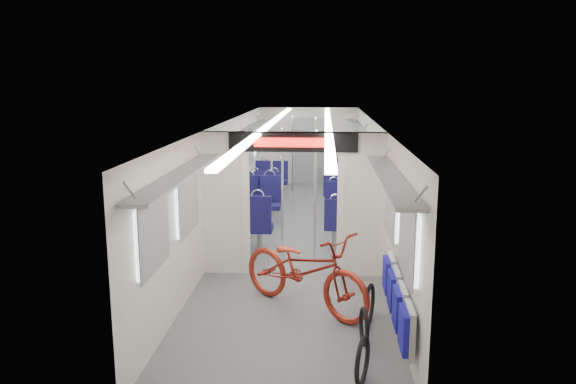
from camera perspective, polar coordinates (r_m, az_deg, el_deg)
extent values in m
plane|color=#515456|center=(11.17, 1.10, -4.77)|extent=(12.00, 12.00, 0.00)
cube|color=silver|center=(11.07, -6.40, 1.12)|extent=(0.02, 12.00, 2.30)
cube|color=silver|center=(10.94, 8.74, 0.94)|extent=(0.02, 12.00, 2.30)
cube|color=silver|center=(16.84, 2.07, 4.68)|extent=(2.90, 0.02, 2.30)
cube|color=silver|center=(5.13, -2.03, -10.96)|extent=(2.90, 0.02, 2.30)
cube|color=silver|center=(10.76, 1.15, 7.08)|extent=(2.90, 12.00, 0.02)
cube|color=white|center=(10.80, -1.79, 6.93)|extent=(0.12, 11.40, 0.04)
cube|color=white|center=(10.75, 4.10, 6.89)|extent=(0.12, 11.40, 0.04)
cube|color=silver|center=(9.11, -6.55, -2.05)|extent=(0.65, 0.18, 2.00)
cube|color=silver|center=(8.99, 7.71, -2.26)|extent=(0.65, 0.18, 2.00)
cube|color=silver|center=(8.78, 0.55, 5.15)|extent=(2.90, 0.18, 0.30)
cylinder|color=silver|center=(9.06, -4.53, -2.08)|extent=(0.20, 0.20, 2.00)
cylinder|color=silver|center=(8.97, 5.64, -2.24)|extent=(0.20, 0.20, 2.00)
cube|color=black|center=(8.68, 0.50, 5.07)|extent=(2.00, 0.03, 0.30)
cube|color=#FF0C07|center=(8.65, 0.50, 5.05)|extent=(1.20, 0.02, 0.14)
cube|color=silver|center=(6.45, -13.65, -4.24)|extent=(0.04, 1.00, 0.75)
cube|color=silver|center=(6.23, 12.25, -4.73)|extent=(0.04, 1.00, 0.75)
cube|color=silver|center=(7.94, -10.25, -1.18)|extent=(0.04, 1.00, 0.75)
cube|color=silver|center=(7.76, 10.55, -1.48)|extent=(0.04, 1.00, 0.75)
cube|color=silver|center=(10.53, -6.74, 1.98)|extent=(0.04, 1.00, 0.75)
cube|color=silver|center=(10.40, 8.84, 1.81)|extent=(0.04, 1.00, 0.75)
cube|color=silver|center=(12.39, -5.16, 3.41)|extent=(0.04, 1.00, 0.75)
cube|color=silver|center=(12.27, 8.08, 3.27)|extent=(0.04, 1.00, 0.75)
cube|color=silver|center=(14.25, -3.98, 4.46)|extent=(0.04, 1.00, 0.75)
cube|color=silver|center=(14.15, 7.52, 4.34)|extent=(0.04, 1.00, 0.75)
cube|color=silver|center=(16.02, -3.12, 5.23)|extent=(0.04, 1.00, 0.75)
cube|color=silver|center=(15.94, 7.11, 5.12)|extent=(0.04, 1.00, 0.75)
cube|color=gray|center=(7.04, -10.77, 1.76)|extent=(0.30, 3.60, 0.04)
cube|color=gray|center=(6.86, 10.24, 1.54)|extent=(0.30, 3.60, 0.04)
cube|color=gray|center=(12.89, -4.13, 6.19)|extent=(0.30, 7.60, 0.04)
cube|color=gray|center=(12.80, 7.28, 6.09)|extent=(0.30, 7.60, 0.04)
cube|color=gray|center=(16.80, 2.06, 4.14)|extent=(0.90, 0.05, 2.00)
imported|color=maroon|center=(7.69, 1.72, -7.89)|extent=(2.15, 1.92, 1.13)
cube|color=gray|center=(6.04, 12.24, -13.55)|extent=(0.06, 0.45, 0.51)
cube|color=navy|center=(6.03, 11.66, -13.56)|extent=(0.06, 0.41, 0.43)
cube|color=gray|center=(6.54, 11.53, -11.54)|extent=(0.06, 0.45, 0.51)
cube|color=navy|center=(6.53, 11.00, -11.54)|extent=(0.06, 0.41, 0.43)
cube|color=gray|center=(7.04, 10.93, -9.81)|extent=(0.06, 0.45, 0.51)
cube|color=navy|center=(7.04, 10.44, -9.81)|extent=(0.06, 0.41, 0.43)
cube|color=gray|center=(7.56, 10.42, -8.31)|extent=(0.06, 0.45, 0.51)
cube|color=navy|center=(7.55, 9.96, -8.31)|extent=(0.06, 0.41, 0.43)
torus|color=black|center=(6.07, 7.56, -16.84)|extent=(0.20, 0.52, 0.52)
torus|color=black|center=(6.88, 7.71, -13.58)|extent=(0.10, 0.47, 0.47)
torus|color=black|center=(7.44, 8.27, -11.34)|extent=(0.19, 0.53, 0.53)
cube|color=#110E40|center=(10.40, -2.94, -3.71)|extent=(0.49, 0.46, 0.10)
cylinder|color=gray|center=(10.46, -2.93, -4.90)|extent=(0.10, 0.10, 0.35)
cube|color=#110E40|center=(10.14, -3.09, -2.07)|extent=(0.49, 0.09, 0.60)
torus|color=silver|center=(10.07, -3.10, -0.41)|extent=(0.25, 0.03, 0.25)
cube|color=#110E40|center=(12.19, -1.94, -1.46)|extent=(0.49, 0.46, 0.10)
cylinder|color=gray|center=(12.24, -1.93, -2.49)|extent=(0.10, 0.10, 0.35)
cube|color=#110E40|center=(12.30, -1.86, 0.32)|extent=(0.49, 0.09, 0.60)
torus|color=silver|center=(12.25, -1.87, 1.70)|extent=(0.25, 0.03, 0.25)
cube|color=#110E40|center=(10.47, -5.51, -3.66)|extent=(0.49, 0.46, 0.10)
cylinder|color=gray|center=(10.53, -5.48, -4.84)|extent=(0.10, 0.10, 0.35)
cube|color=#110E40|center=(10.20, -5.71, -2.02)|extent=(0.49, 0.09, 0.60)
torus|color=silver|center=(10.14, -5.74, -0.37)|extent=(0.25, 0.03, 0.25)
cube|color=#110E40|center=(12.25, -4.12, -1.42)|extent=(0.49, 0.46, 0.10)
cylinder|color=gray|center=(12.30, -4.11, -2.45)|extent=(0.10, 0.10, 0.35)
cube|color=#110E40|center=(12.36, -4.03, 0.35)|extent=(0.49, 0.09, 0.60)
torus|color=silver|center=(12.30, -4.05, 1.72)|extent=(0.25, 0.03, 0.25)
cube|color=#110E40|center=(10.58, 4.78, -3.48)|extent=(0.41, 0.38, 0.10)
cylinder|color=gray|center=(10.64, 4.76, -4.65)|extent=(0.10, 0.10, 0.35)
cube|color=#110E40|center=(10.35, 4.82, -2.10)|extent=(0.41, 0.07, 0.50)
torus|color=silver|center=(10.30, 4.85, -0.75)|extent=(0.21, 0.03, 0.21)
cube|color=#110E40|center=(12.08, 4.66, -1.62)|extent=(0.41, 0.38, 0.10)
cylinder|color=gray|center=(12.13, 4.65, -2.65)|extent=(0.10, 0.10, 0.35)
cube|color=#110E40|center=(12.16, 4.67, -0.08)|extent=(0.41, 0.07, 0.50)
torus|color=silver|center=(12.12, 4.69, 1.08)|extent=(0.21, 0.03, 0.21)
cube|color=#110E40|center=(10.60, 7.33, -3.51)|extent=(0.41, 0.38, 0.10)
cylinder|color=gray|center=(10.66, 7.30, -4.68)|extent=(0.10, 0.10, 0.35)
cube|color=#110E40|center=(10.38, 7.42, -2.13)|extent=(0.41, 0.07, 0.50)
torus|color=silver|center=(10.32, 7.46, -0.78)|extent=(0.21, 0.03, 0.21)
cube|color=#110E40|center=(12.09, 6.89, -1.64)|extent=(0.41, 0.38, 0.10)
cylinder|color=gray|center=(12.14, 6.87, -2.68)|extent=(0.10, 0.10, 0.35)
cube|color=#110E40|center=(12.18, 6.89, -0.11)|extent=(0.41, 0.07, 0.50)
torus|color=silver|center=(12.13, 6.91, 1.05)|extent=(0.21, 0.03, 0.21)
cube|color=#110E40|center=(13.58, -1.34, -0.13)|extent=(0.41, 0.38, 0.10)
cylinder|color=gray|center=(13.62, -1.34, -1.06)|extent=(0.10, 0.10, 0.35)
cube|color=#110E40|center=(13.37, -1.41, 1.00)|extent=(0.41, 0.07, 0.50)
torus|color=silver|center=(13.33, -1.41, 2.06)|extent=(0.21, 0.03, 0.21)
cube|color=#110E40|center=(15.10, -0.82, 1.03)|extent=(0.41, 0.38, 0.10)
cylinder|color=gray|center=(15.14, -0.82, 0.19)|extent=(0.10, 0.10, 0.35)
cube|color=#110E40|center=(15.20, -0.78, 2.25)|extent=(0.41, 0.07, 0.50)
torus|color=silver|center=(15.16, -0.78, 3.19)|extent=(0.21, 0.03, 0.21)
cube|color=#110E40|center=(13.63, -3.31, -0.11)|extent=(0.41, 0.38, 0.10)
cylinder|color=gray|center=(13.67, -3.30, -1.03)|extent=(0.10, 0.10, 0.35)
cube|color=#110E40|center=(13.42, -3.41, 1.02)|extent=(0.41, 0.07, 0.50)
torus|color=silver|center=(13.38, -3.42, 2.08)|extent=(0.21, 0.03, 0.21)
cube|color=#110E40|center=(15.14, -2.60, 1.05)|extent=(0.41, 0.38, 0.10)
cylinder|color=gray|center=(15.18, -2.59, 0.22)|extent=(0.10, 0.10, 0.35)
cube|color=#110E40|center=(15.24, -2.54, 2.27)|extent=(0.41, 0.07, 0.50)
torus|color=silver|center=(15.20, -2.55, 3.20)|extent=(0.21, 0.03, 0.21)
cube|color=#110E40|center=(13.67, 4.56, -0.09)|extent=(0.46, 0.43, 0.10)
cylinder|color=gray|center=(13.72, 4.55, -1.01)|extent=(0.10, 0.10, 0.35)
cube|color=#110E40|center=(13.44, 4.60, 1.14)|extent=(0.46, 0.08, 0.56)
torus|color=silver|center=(13.39, 4.61, 2.32)|extent=(0.23, 0.03, 0.23)
cube|color=#110E40|center=(15.37, 4.48, 1.18)|extent=(0.46, 0.43, 0.10)
cylinder|color=gray|center=(15.41, 4.47, 0.36)|extent=(0.10, 0.10, 0.35)
cube|color=#110E40|center=(15.48, 4.49, 2.49)|extent=(0.46, 0.08, 0.56)
torus|color=silver|center=(15.44, 4.51, 3.51)|extent=(0.23, 0.03, 0.23)
cube|color=#110E40|center=(13.69, 6.53, -0.11)|extent=(0.46, 0.43, 0.10)
cylinder|color=gray|center=(13.73, 6.51, -1.03)|extent=(0.10, 0.10, 0.35)
cube|color=#110E40|center=(13.46, 6.60, 1.11)|extent=(0.46, 0.08, 0.56)
torus|color=silver|center=(13.41, 6.62, 2.29)|extent=(0.23, 0.03, 0.23)
cube|color=#110E40|center=(15.38, 6.23, 1.16)|extent=(0.46, 0.43, 0.10)
cylinder|color=gray|center=(15.42, 6.22, 0.33)|extent=(0.10, 0.10, 0.35)
cube|color=#110E40|center=(15.50, 6.23, 2.47)|extent=(0.46, 0.08, 0.56)
torus|color=silver|center=(15.46, 6.26, 3.49)|extent=(0.23, 0.03, 0.23)
cylinder|color=silver|center=(9.72, -0.56, -0.22)|extent=(0.04, 0.04, 2.30)
cylinder|color=silver|center=(9.41, 2.77, -0.62)|extent=(0.04, 0.04, 2.30)
cylinder|color=silver|center=(12.95, 0.47, 2.68)|extent=(0.04, 0.04, 2.30)
cylinder|color=silver|center=(12.47, 2.74, 2.33)|extent=(0.04, 0.04, 2.30)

